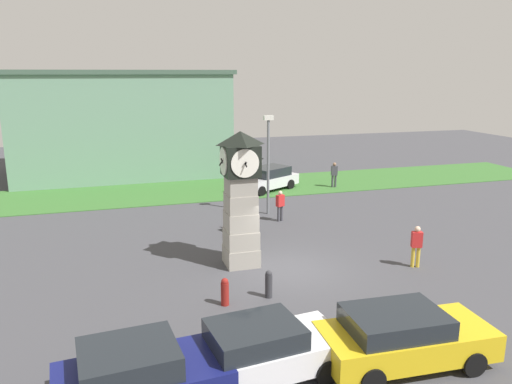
# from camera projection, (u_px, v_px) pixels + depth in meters

# --- Properties ---
(ground_plane) EXTENTS (77.76, 77.76, 0.00)m
(ground_plane) POSITION_uv_depth(u_px,v_px,m) (291.00, 270.00, 19.19)
(ground_plane) COLOR #424247
(clock_tower) EXTENTS (1.74, 1.71, 5.28)m
(clock_tower) POSITION_uv_depth(u_px,v_px,m) (241.00, 197.00, 19.15)
(clock_tower) COLOR #9D978D
(clock_tower) RESTS_ON ground_plane
(bollard_near_tower) EXTENTS (0.27, 0.27, 0.94)m
(bollard_near_tower) POSITION_uv_depth(u_px,v_px,m) (225.00, 291.00, 16.21)
(bollard_near_tower) COLOR maroon
(bollard_near_tower) RESTS_ON ground_plane
(bollard_mid_row) EXTENTS (0.25, 0.25, 0.96)m
(bollard_mid_row) POSITION_uv_depth(u_px,v_px,m) (269.00, 284.00, 16.77)
(bollard_mid_row) COLOR #333338
(bollard_mid_row) RESTS_ON ground_plane
(car_navy_sedan) EXTENTS (4.03, 2.34, 1.55)m
(car_navy_sedan) POSITION_uv_depth(u_px,v_px,m) (139.00, 376.00, 11.17)
(car_navy_sedan) COLOR navy
(car_navy_sedan) RESTS_ON ground_plane
(car_near_tower) EXTENTS (4.16, 2.30, 1.48)m
(car_near_tower) POSITION_uv_depth(u_px,v_px,m) (263.00, 349.00, 12.29)
(car_near_tower) COLOR silver
(car_near_tower) RESTS_ON ground_plane
(car_by_building) EXTENTS (4.55, 2.20, 1.50)m
(car_by_building) POSITION_uv_depth(u_px,v_px,m) (403.00, 336.00, 12.87)
(car_by_building) COLOR gold
(car_by_building) RESTS_ON ground_plane
(car_far_lot) EXTENTS (4.73, 3.73, 1.49)m
(car_far_lot) POSITION_uv_depth(u_px,v_px,m) (267.00, 179.00, 32.07)
(car_far_lot) COLOR silver
(car_far_lot) RESTS_ON ground_plane
(bench) EXTENTS (1.13, 1.68, 0.90)m
(bench) POSITION_uv_depth(u_px,v_px,m) (240.00, 223.00, 23.42)
(bench) COLOR brown
(bench) RESTS_ON ground_plane
(pedestrian_near_bench) EXTENTS (0.46, 0.36, 1.58)m
(pedestrian_near_bench) POSITION_uv_depth(u_px,v_px,m) (280.00, 204.00, 25.34)
(pedestrian_near_bench) COLOR #3F3F47
(pedestrian_near_bench) RESTS_ON ground_plane
(pedestrian_crossing_lot) EXTENTS (0.44, 0.33, 1.68)m
(pedestrian_crossing_lot) POSITION_uv_depth(u_px,v_px,m) (334.00, 173.00, 32.72)
(pedestrian_crossing_lot) COLOR #3F3F47
(pedestrian_crossing_lot) RESTS_ON ground_plane
(pedestrian_by_cars) EXTENTS (0.46, 0.35, 1.66)m
(pedestrian_by_cars) POSITION_uv_depth(u_px,v_px,m) (416.00, 244.00, 19.28)
(pedestrian_by_cars) COLOR gold
(pedestrian_by_cars) RESTS_ON ground_plane
(street_lamp_far_side) EXTENTS (0.50, 0.24, 5.26)m
(street_lamp_far_side) POSITION_uv_depth(u_px,v_px,m) (268.00, 157.00, 26.13)
(street_lamp_far_side) COLOR slate
(street_lamp_far_side) RESTS_ON ground_plane
(warehouse_blue_far) EXTENTS (15.41, 10.36, 7.58)m
(warehouse_blue_far) POSITION_uv_depth(u_px,v_px,m) (122.00, 122.00, 37.39)
(warehouse_blue_far) COLOR gray
(warehouse_blue_far) RESTS_ON ground_plane
(grass_verge_far) EXTENTS (46.65, 6.36, 0.04)m
(grass_verge_far) POSITION_uv_depth(u_px,v_px,m) (226.00, 188.00, 32.69)
(grass_verge_far) COLOR #386B2D
(grass_verge_far) RESTS_ON ground_plane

